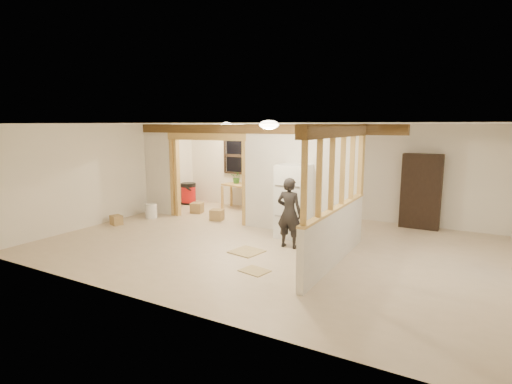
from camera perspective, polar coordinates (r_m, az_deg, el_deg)
The scene contains 28 objects.
floor at distance 8.43m, azimuth 1.54°, elevation -7.55°, with size 9.00×6.50×0.01m, color beige.
ceiling at distance 8.06m, azimuth 1.62°, elevation 9.73°, with size 9.00×6.50×0.01m, color white.
wall_back at distance 11.11m, azimuth 9.44°, elevation 3.10°, with size 9.00×0.01×2.50m, color white.
wall_front at distance 5.54m, azimuth -14.36°, elevation -3.53°, with size 9.00×0.01×2.50m, color white.
wall_left at distance 10.98m, azimuth -19.69°, elevation 2.59°, with size 0.01×6.50×2.50m, color white.
partition_left_stub at distance 11.48m, azimuth -13.70°, elevation 3.17°, with size 0.90×0.12×2.50m, color silver.
partition_center at distance 9.14m, azimuth 6.21°, elevation 1.80°, with size 2.80×0.12×2.50m, color silver.
doorway_frame at distance 10.45m, azimuth -7.03°, elevation 1.93°, with size 2.46×0.14×2.20m, color tan.
header_beam_back at distance 9.59m, azimuth -0.35°, elevation 8.99°, with size 7.00×0.18×0.22m, color brown.
header_beam_right at distance 7.07m, azimuth 11.74°, elevation 8.59°, with size 0.18×3.30×0.22m, color brown.
pony_wall at distance 7.34m, azimuth 11.24°, elevation -6.24°, with size 0.12×3.20×1.00m, color silver.
stud_partition at distance 7.11m, azimuth 11.54°, elevation 2.78°, with size 0.14×3.20×1.32m, color tan.
window_back at distance 12.14m, azimuth -2.30°, elevation 5.18°, with size 1.12×0.10×1.10m, color black.
ceiling_dome_main at distance 7.48m, azimuth 1.87°, elevation 9.59°, with size 0.36×0.36×0.16m, color #FFEABF.
ceiling_dome_util at distance 11.32m, azimuth -4.24°, elevation 9.56°, with size 0.32×0.32×0.14m, color #FFEABF.
hanging_bulb at distance 10.46m, azimuth -4.06°, elevation 7.92°, with size 0.07×0.07×0.07m, color #FFD88C.
refrigerator at distance 8.85m, azimuth 5.37°, elevation -1.32°, with size 0.67×0.65×1.62m, color white.
woman at distance 8.10m, azimuth 4.76°, elevation -2.97°, with size 0.53×0.35×1.44m, color #2D2B2A.
work_table at distance 11.82m, azimuth -2.01°, elevation -0.69°, with size 1.18×0.59×0.74m, color tan.
potted_plant at distance 11.94m, azimuth -2.76°, elevation 2.09°, with size 0.33×0.28×0.36m, color #2D6525.
shop_vac at distance 12.78m, azimuth -9.63°, elevation -0.19°, with size 0.52×0.52×0.68m, color #AB100F.
bookshelf at distance 10.35m, azimuth 22.51°, elevation 0.08°, with size 0.90×0.30×1.80m, color black.
bucket at distance 11.08m, azimuth -14.75°, elevation -2.63°, with size 0.31×0.31×0.39m, color white.
box_util_a at distance 10.54m, azimuth -5.62°, elevation -3.27°, with size 0.33×0.28×0.28m, color #A4824F.
box_util_b at distance 11.48m, azimuth -8.43°, elevation -2.25°, with size 0.31×0.31×0.29m, color #A4824F.
box_front at distance 10.63m, azimuth -19.32°, elevation -3.80°, with size 0.29×0.24×0.24m, color #A4824F.
floor_panel_near at distance 7.95m, azimuth -1.34°, elevation -8.51°, with size 0.56×0.56×0.02m, color tan.
floor_panel_far at distance 6.97m, azimuth -0.19°, elevation -11.19°, with size 0.46×0.37×0.01m, color tan.
Camera 1 is at (3.76, -7.13, 2.48)m, focal length 28.00 mm.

